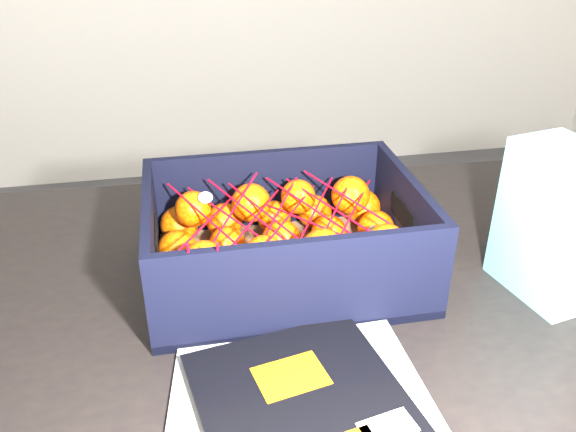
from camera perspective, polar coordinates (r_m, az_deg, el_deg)
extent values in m
cube|color=black|center=(0.81, -0.21, -9.56)|extent=(1.23, 0.85, 0.04)
cylinder|color=black|center=(1.47, 18.91, -9.60)|extent=(0.06, 0.06, 0.71)
cube|color=#BABAB5|center=(0.64, 4.69, -18.90)|extent=(0.22, 0.29, 0.01)
cube|color=black|center=(0.63, 2.46, -18.89)|extent=(0.25, 0.31, 0.01)
cube|color=orange|center=(0.67, 0.27, -14.88)|extent=(0.08, 0.07, 0.00)
cube|color=white|center=(0.63, 9.42, -19.08)|extent=(0.06, 0.04, 0.00)
cube|color=olive|center=(0.85, -0.39, -5.17)|extent=(0.37, 0.27, 0.01)
cube|color=black|center=(0.93, -1.89, 2.38)|extent=(0.37, 0.01, 0.13)
cube|color=black|center=(0.71, 1.56, -6.91)|extent=(0.37, 0.01, 0.13)
cube|color=black|center=(0.81, -12.77, -2.81)|extent=(0.01, 0.25, 0.13)
cube|color=black|center=(0.87, 11.17, -0.47)|extent=(0.01, 0.25, 0.13)
sphere|color=#DB4B04|center=(0.74, -9.93, -8.26)|extent=(0.05, 0.05, 0.05)
sphere|color=#DB4B04|center=(0.80, -10.17, -5.51)|extent=(0.05, 0.05, 0.05)
sphere|color=#DB4B04|center=(0.85, -10.41, -3.12)|extent=(0.05, 0.05, 0.05)
sphere|color=#DB4B04|center=(0.91, -10.25, -0.82)|extent=(0.06, 0.06, 0.06)
sphere|color=#DB4B04|center=(0.75, -4.21, -7.77)|extent=(0.05, 0.05, 0.05)
sphere|color=#DB4B04|center=(0.80, -4.88, -5.12)|extent=(0.05, 0.05, 0.05)
sphere|color=#DB4B04|center=(0.85, -5.75, -2.60)|extent=(0.05, 0.05, 0.05)
sphere|color=#DB4B04|center=(0.91, -6.03, -0.46)|extent=(0.05, 0.05, 0.05)
sphere|color=#DB4B04|center=(0.75, 0.83, -7.27)|extent=(0.05, 0.05, 0.05)
sphere|color=#DB4B04|center=(0.81, 0.06, -4.36)|extent=(0.05, 0.05, 0.05)
sphere|color=#DB4B04|center=(0.86, -0.63, -2.19)|extent=(0.06, 0.06, 0.06)
sphere|color=#DB4B04|center=(0.92, -1.33, -0.12)|extent=(0.05, 0.05, 0.05)
sphere|color=#DB4B04|center=(0.77, 5.99, -6.44)|extent=(0.05, 0.05, 0.05)
sphere|color=#DB4B04|center=(0.82, 4.95, -4.01)|extent=(0.05, 0.05, 0.05)
sphere|color=#DB4B04|center=(0.88, 3.88, -1.56)|extent=(0.05, 0.05, 0.05)
sphere|color=#DB4B04|center=(0.93, 2.55, 0.40)|extent=(0.05, 0.05, 0.05)
sphere|color=#DB4B04|center=(0.79, 11.56, -5.91)|extent=(0.06, 0.06, 0.06)
sphere|color=#DB4B04|center=(0.84, 9.64, -3.52)|extent=(0.05, 0.05, 0.05)
sphere|color=#DB4B04|center=(0.89, 8.30, -1.19)|extent=(0.05, 0.05, 0.05)
sphere|color=#DB4B04|center=(0.95, 7.06, 0.84)|extent=(0.06, 0.06, 0.06)
sphere|color=#DB4B04|center=(0.74, -7.96, -4.24)|extent=(0.05, 0.05, 0.05)
sphere|color=#DB4B04|center=(0.86, -8.96, 0.66)|extent=(0.05, 0.05, 0.05)
sphere|color=#DB4B04|center=(0.74, -2.23, -3.83)|extent=(0.05, 0.05, 0.05)
sphere|color=#DB4B04|center=(0.87, -3.52, 1.27)|extent=(0.06, 0.06, 0.06)
sphere|color=#DB4B04|center=(0.76, 3.35, -3.25)|extent=(0.06, 0.06, 0.06)
sphere|color=#DB4B04|center=(0.88, 0.97, 1.84)|extent=(0.05, 0.05, 0.05)
sphere|color=#DB4B04|center=(0.78, 9.30, -2.59)|extent=(0.05, 0.05, 0.05)
sphere|color=#DB4B04|center=(0.89, 5.94, 1.99)|extent=(0.06, 0.06, 0.06)
cylinder|color=red|center=(0.80, -7.55, -0.33)|extent=(0.10, 0.19, 0.03)
cylinder|color=red|center=(0.80, -5.50, -0.07)|extent=(0.10, 0.19, 0.00)
cylinder|color=red|center=(0.80, -3.48, 0.22)|extent=(0.10, 0.19, 0.02)
cylinder|color=red|center=(0.80, -1.33, -0.35)|extent=(0.10, 0.19, 0.03)
cylinder|color=red|center=(0.81, 0.64, -0.02)|extent=(0.10, 0.19, 0.03)
cylinder|color=red|center=(0.82, 2.44, 0.65)|extent=(0.10, 0.19, 0.02)
cylinder|color=red|center=(0.82, 4.58, 0.53)|extent=(0.10, 0.19, 0.02)
cylinder|color=red|center=(0.83, 6.30, 1.33)|extent=(0.10, 0.19, 0.02)
cylinder|color=red|center=(0.80, -7.54, -0.46)|extent=(0.10, 0.19, 0.02)
cylinder|color=red|center=(0.80, -5.50, 0.06)|extent=(0.10, 0.19, 0.03)
cylinder|color=red|center=(0.79, -3.34, -0.43)|extent=(0.10, 0.19, 0.02)
cylinder|color=red|center=(0.80, -1.33, -0.33)|extent=(0.10, 0.19, 0.03)
cylinder|color=red|center=(0.81, 0.54, 0.55)|extent=(0.10, 0.19, 0.03)
cylinder|color=red|center=(0.82, 2.47, 0.30)|extent=(0.10, 0.19, 0.01)
cylinder|color=red|center=(0.81, 4.64, 0.76)|extent=(0.10, 0.19, 0.00)
cylinder|color=red|center=(0.82, 6.46, 0.95)|extent=(0.10, 0.19, 0.02)
cylinder|color=red|center=(0.69, -9.27, -5.02)|extent=(0.00, 0.03, 0.09)
cylinder|color=red|center=(0.69, -6.78, -4.78)|extent=(0.01, 0.04, 0.08)
cube|color=silver|center=(0.85, 24.09, -0.64)|extent=(0.11, 0.15, 0.20)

